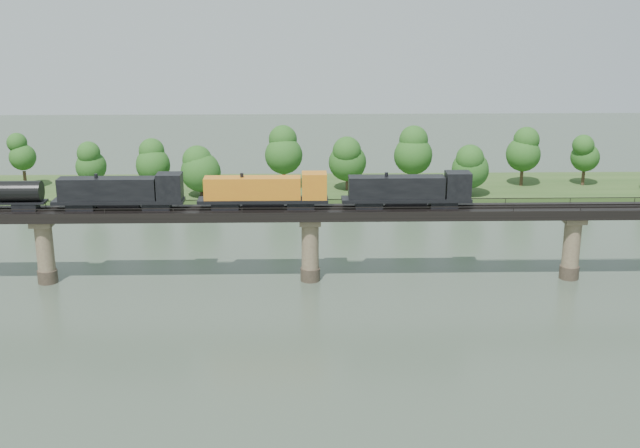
{
  "coord_description": "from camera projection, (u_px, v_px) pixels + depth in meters",
  "views": [
    {
      "loc": [
        -1.18,
        -85.61,
        43.02
      ],
      "look_at": [
        1.5,
        30.0,
        9.0
      ],
      "focal_mm": 45.0,
      "sensor_mm": 36.0,
      "label": 1
    }
  ],
  "objects": [
    {
      "name": "ground",
      "position": [
        313.0,
        369.0,
        94.27
      ],
      "size": [
        400.0,
        400.0,
        0.0
      ],
      "primitive_type": "plane",
      "color": "#324032",
      "rests_on": "ground"
    },
    {
      "name": "far_bank",
      "position": [
        307.0,
        189.0,
        175.57
      ],
      "size": [
        300.0,
        24.0,
        1.6
      ],
      "primitive_type": "cube",
      "color": "#2B461C",
      "rests_on": "ground"
    },
    {
      "name": "bridge",
      "position": [
        310.0,
        246.0,
        121.51
      ],
      "size": [
        236.0,
        30.0,
        11.5
      ],
      "color": "#473A2D",
      "rests_on": "ground"
    },
    {
      "name": "bridge_superstructure",
      "position": [
        310.0,
        206.0,
        119.72
      ],
      "size": [
        220.0,
        4.9,
        0.75
      ],
      "color": "black",
      "rests_on": "bridge"
    },
    {
      "name": "far_treeline",
      "position": [
        268.0,
        158.0,
        168.83
      ],
      "size": [
        289.06,
        17.54,
        13.6
      ],
      "color": "#382619",
      "rests_on": "far_bank"
    },
    {
      "name": "freight_train",
      "position": [
        216.0,
        192.0,
        118.76
      ],
      "size": [
        78.48,
        3.06,
        5.4
      ],
      "color": "black",
      "rests_on": "bridge"
    }
  ]
}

